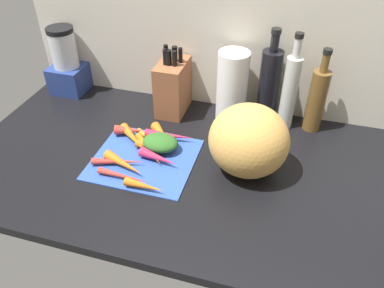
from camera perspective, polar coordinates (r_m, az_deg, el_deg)
name	(u,v)px	position (r cm, az deg, el deg)	size (l,w,h in cm)	color
ground_plane	(223,172)	(122.87, 4.68, -4.13)	(170.00, 80.00, 3.00)	black
wall_back	(252,32)	(139.25, 8.94, 16.12)	(170.00, 3.00, 60.00)	beige
cutting_board	(144,159)	(125.41, -7.11, -2.17)	(32.45, 29.83, 0.80)	#2D51B7
carrot_0	(149,150)	(126.17, -6.48, -0.88)	(2.41, 2.41, 17.43)	orange
carrot_1	(150,139)	(131.28, -6.24, 0.79)	(2.06, 2.06, 13.07)	orange
carrot_2	(155,147)	(127.12, -5.59, -0.40)	(2.67, 2.67, 13.01)	orange
carrot_3	(158,158)	(121.98, -5.01, -2.07)	(3.30, 3.30, 13.40)	#B2264C
carrot_4	(123,176)	(117.91, -10.25, -4.70)	(2.05, 2.05, 16.54)	red
carrot_5	(131,130)	(134.86, -9.08, 2.01)	(3.50, 3.50, 11.09)	red
carrot_6	(119,162)	(123.17, -10.82, -2.59)	(2.19, 2.19, 17.24)	red
carrot_7	(133,138)	(131.59, -8.77, 0.95)	(3.23, 3.23, 14.84)	orange
carrot_8	(163,136)	(130.80, -4.28, 1.13)	(3.39, 3.39, 14.20)	orange
carrot_9	(144,186)	(113.27, -7.11, -6.20)	(2.74, 2.74, 12.26)	orange
carrot_10	(124,164)	(121.24, -10.14, -2.89)	(3.33, 3.33, 14.83)	orange
carrot_11	(170,136)	(131.07, -3.34, 1.23)	(3.27, 3.27, 16.83)	#B2264C
carrot_greens_pile	(160,143)	(126.68, -4.74, 0.20)	(12.01, 9.24, 5.08)	#2D6023
winter_squash	(249,141)	(114.91, 8.42, 0.46)	(24.15, 22.31, 22.84)	gold
knife_block	(173,86)	(143.82, -2.87, 8.57)	(9.84, 16.30, 25.28)	brown
blender_appliance	(67,65)	(164.74, -18.11, 11.16)	(13.45, 13.45, 26.77)	navy
paper_towel_roll	(232,86)	(138.92, 5.99, 8.53)	(10.98, 10.98, 25.90)	white
bottle_0	(269,85)	(139.51, 11.37, 8.63)	(7.39, 7.39, 34.44)	black
bottle_1	(290,91)	(136.58, 14.32, 7.70)	(5.33, 5.33, 34.91)	silver
bottle_2	(317,99)	(139.03, 18.07, 6.39)	(6.16, 6.16, 30.32)	brown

